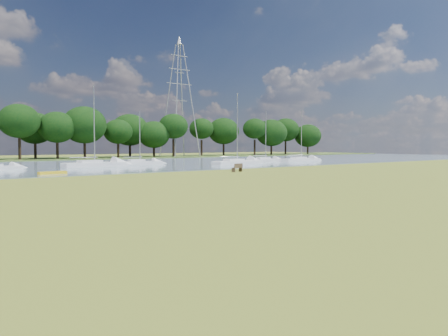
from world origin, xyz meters
TOP-DOWN VIEW (x-y plane):
  - ground at (0.00, 0.00)m, footprint 220.00×220.00m
  - river at (0.00, 42.00)m, footprint 220.00×40.00m
  - riverbank_bench at (15.77, 17.78)m, footprint 1.49×0.75m
  - kayak at (-0.78, 25.43)m, footprint 2.73×1.01m
  - pylon at (41.79, 70.00)m, footprint 6.85×4.80m
  - tree_line at (8.34, 68.00)m, footprint 158.51×8.37m
  - sailboat_2 at (26.03, 30.17)m, footprint 7.60×2.14m
  - sailboat_4 at (41.72, 32.21)m, footprint 7.04×2.92m
  - sailboat_5 at (36.10, 34.91)m, footprint 5.98×2.48m
  - sailboat_6 at (14.45, 37.25)m, footprint 6.13×2.55m
  - sailboat_8 at (7.71, 36.56)m, footprint 8.01×2.44m

SIDE VIEW (x-z plane):
  - ground at x=0.00m, z-range 0.00..0.00m
  - river at x=0.00m, z-range -0.05..0.05m
  - kayak at x=-0.78m, z-range 0.05..0.32m
  - riverbank_bench at x=15.77m, z-range 0.00..0.88m
  - sailboat_4 at x=41.72m, z-range -3.83..4.84m
  - sailboat_5 at x=36.10m, z-range -3.67..4.68m
  - sailboat_6 at x=14.45m, z-range -3.23..4.27m
  - sailboat_2 at x=26.03m, z-range -4.50..5.58m
  - sailboat_8 at x=7.71m, z-range -4.61..5.72m
  - tree_line at x=8.34m, z-range 0.95..11.09m
  - pylon at x=41.79m, z-range 3.79..31.72m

